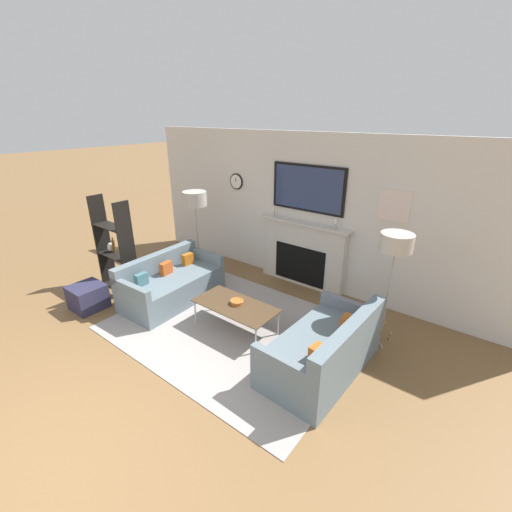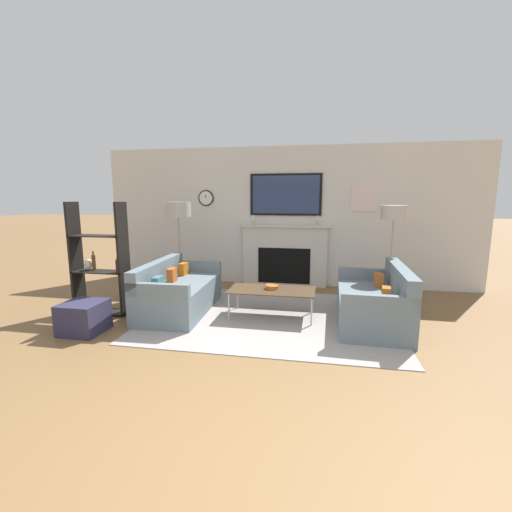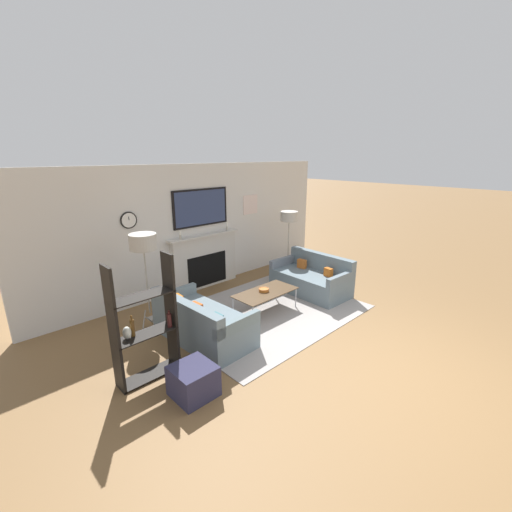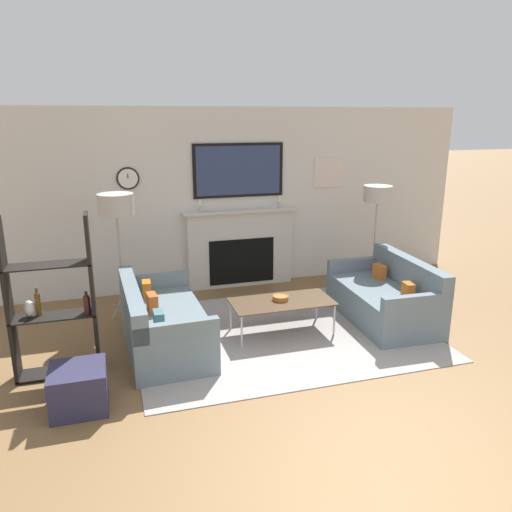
{
  "view_description": "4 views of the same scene",
  "coord_description": "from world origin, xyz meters",
  "px_view_note": "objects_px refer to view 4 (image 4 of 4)",
  "views": [
    {
      "loc": [
        2.87,
        -0.48,
        2.97
      ],
      "look_at": [
        -0.0,
        3.22,
        1.01
      ],
      "focal_mm": 24.0,
      "sensor_mm": 36.0,
      "label": 1
    },
    {
      "loc": [
        0.66,
        -2.04,
        1.72
      ],
      "look_at": [
        -0.26,
        2.91,
        0.86
      ],
      "focal_mm": 24.0,
      "sensor_mm": 36.0,
      "label": 2
    },
    {
      "loc": [
        -4.24,
        -1.43,
        2.89
      ],
      "look_at": [
        0.17,
        3.14,
        0.99
      ],
      "focal_mm": 24.0,
      "sensor_mm": 36.0,
      "label": 3
    },
    {
      "loc": [
        -1.91,
        -2.6,
        2.58
      ],
      "look_at": [
        -0.21,
        3.05,
        0.91
      ],
      "focal_mm": 35.0,
      "sensor_mm": 36.0,
      "label": 4
    }
  ],
  "objects_px": {
    "ottoman": "(79,388)",
    "floor_lamp_left": "(116,206)",
    "couch_right": "(386,299)",
    "coffee_table": "(282,303)",
    "decorative_bowl": "(281,297)",
    "floor_lamp_right": "(378,195)",
    "couch_left": "(161,325)",
    "shelf_unit": "(52,303)"
  },
  "relations": [
    {
      "from": "floor_lamp_left",
      "to": "decorative_bowl",
      "type": "bearing_deg",
      "value": -27.92
    },
    {
      "from": "floor_lamp_right",
      "to": "couch_right",
      "type": "bearing_deg",
      "value": -110.43
    },
    {
      "from": "floor_lamp_right",
      "to": "shelf_unit",
      "type": "height_order",
      "value": "shelf_unit"
    },
    {
      "from": "couch_left",
      "to": "coffee_table",
      "type": "bearing_deg",
      "value": -0.11
    },
    {
      "from": "floor_lamp_right",
      "to": "shelf_unit",
      "type": "xyz_separation_m",
      "value": [
        -4.34,
        -1.3,
        -0.69
      ]
    },
    {
      "from": "floor_lamp_left",
      "to": "floor_lamp_right",
      "type": "relative_size",
      "value": 1.03
    },
    {
      "from": "floor_lamp_right",
      "to": "shelf_unit",
      "type": "relative_size",
      "value": 0.97
    },
    {
      "from": "decorative_bowl",
      "to": "floor_lamp_left",
      "type": "bearing_deg",
      "value": 152.08
    },
    {
      "from": "coffee_table",
      "to": "decorative_bowl",
      "type": "xyz_separation_m",
      "value": [
        -0.0,
        0.04,
        0.06
      ]
    },
    {
      "from": "decorative_bowl",
      "to": "shelf_unit",
      "type": "xyz_separation_m",
      "value": [
        -2.53,
        -0.33,
        0.33
      ]
    },
    {
      "from": "decorative_bowl",
      "to": "couch_right",
      "type": "bearing_deg",
      "value": -1.47
    },
    {
      "from": "decorative_bowl",
      "to": "floor_lamp_left",
      "type": "relative_size",
      "value": 0.12
    },
    {
      "from": "floor_lamp_left",
      "to": "ottoman",
      "type": "relative_size",
      "value": 3.35
    },
    {
      "from": "ottoman",
      "to": "floor_lamp_left",
      "type": "bearing_deg",
      "value": 76.74
    },
    {
      "from": "decorative_bowl",
      "to": "floor_lamp_left",
      "type": "xyz_separation_m",
      "value": [
        -1.83,
        0.97,
        1.05
      ]
    },
    {
      "from": "shelf_unit",
      "to": "coffee_table",
      "type": "bearing_deg",
      "value": 6.62
    },
    {
      "from": "couch_left",
      "to": "decorative_bowl",
      "type": "distance_m",
      "value": 1.45
    },
    {
      "from": "shelf_unit",
      "to": "ottoman",
      "type": "relative_size",
      "value": 3.37
    },
    {
      "from": "floor_lamp_right",
      "to": "couch_left",
      "type": "bearing_deg",
      "value": -162.83
    },
    {
      "from": "coffee_table",
      "to": "shelf_unit",
      "type": "relative_size",
      "value": 0.74
    },
    {
      "from": "couch_left",
      "to": "coffee_table",
      "type": "distance_m",
      "value": 1.45
    },
    {
      "from": "floor_lamp_left",
      "to": "ottoman",
      "type": "xyz_separation_m",
      "value": [
        -0.48,
        -2.03,
        -1.3
      ]
    },
    {
      "from": "couch_left",
      "to": "floor_lamp_right",
      "type": "height_order",
      "value": "floor_lamp_right"
    },
    {
      "from": "couch_right",
      "to": "ottoman",
      "type": "height_order",
      "value": "couch_right"
    },
    {
      "from": "couch_right",
      "to": "floor_lamp_right",
      "type": "xyz_separation_m",
      "value": [
        0.37,
        1.0,
        1.18
      ]
    },
    {
      "from": "couch_left",
      "to": "ottoman",
      "type": "height_order",
      "value": "couch_left"
    },
    {
      "from": "coffee_table",
      "to": "floor_lamp_left",
      "type": "relative_size",
      "value": 0.75
    },
    {
      "from": "shelf_unit",
      "to": "ottoman",
      "type": "distance_m",
      "value": 0.96
    },
    {
      "from": "couch_left",
      "to": "ottoman",
      "type": "relative_size",
      "value": 3.49
    },
    {
      "from": "decorative_bowl",
      "to": "shelf_unit",
      "type": "relative_size",
      "value": 0.12
    },
    {
      "from": "couch_right",
      "to": "coffee_table",
      "type": "height_order",
      "value": "couch_right"
    },
    {
      "from": "decorative_bowl",
      "to": "ottoman",
      "type": "bearing_deg",
      "value": -155.32
    },
    {
      "from": "couch_left",
      "to": "floor_lamp_right",
      "type": "relative_size",
      "value": 1.07
    },
    {
      "from": "floor_lamp_left",
      "to": "coffee_table",
      "type": "bearing_deg",
      "value": -28.83
    },
    {
      "from": "floor_lamp_right",
      "to": "ottoman",
      "type": "xyz_separation_m",
      "value": [
        -4.11,
        -2.03,
        -1.27
      ]
    },
    {
      "from": "coffee_table",
      "to": "floor_lamp_right",
      "type": "height_order",
      "value": "floor_lamp_right"
    },
    {
      "from": "couch_right",
      "to": "decorative_bowl",
      "type": "bearing_deg",
      "value": 178.53
    },
    {
      "from": "couch_left",
      "to": "shelf_unit",
      "type": "bearing_deg",
      "value": -164.73
    },
    {
      "from": "decorative_bowl",
      "to": "floor_lamp_left",
      "type": "height_order",
      "value": "floor_lamp_left"
    },
    {
      "from": "floor_lamp_left",
      "to": "shelf_unit",
      "type": "distance_m",
      "value": 1.65
    },
    {
      "from": "floor_lamp_left",
      "to": "couch_left",
      "type": "bearing_deg",
      "value": -69.2
    },
    {
      "from": "coffee_table",
      "to": "shelf_unit",
      "type": "height_order",
      "value": "shelf_unit"
    }
  ]
}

